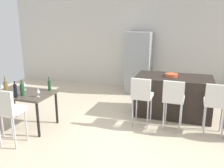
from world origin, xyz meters
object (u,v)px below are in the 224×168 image
bar_chair_left (142,94)px  dining_table (23,96)px  wine_bottle_far (6,87)px  wine_glass_near (38,91)px  dining_chair_far (8,109)px  wine_bottle_left (49,85)px  kitchen_island (173,96)px  wine_bottle_corner (6,90)px  bar_chair_middle (174,97)px  wine_glass_inner (1,86)px  bar_chair_right (216,101)px  wine_bottle_right (22,89)px  refrigerator (139,63)px  fruit_bowl (171,75)px  wine_bottle_middle (15,91)px  wine_glass_end (24,84)px

bar_chair_left → dining_table: size_ratio=0.86×
wine_bottle_far → wine_glass_near: wine_bottle_far is taller
dining_chair_far → wine_bottle_left: size_ratio=3.66×
kitchen_island → wine_bottle_corner: (-3.06, -1.89, 0.40)m
bar_chair_middle → wine_glass_inner: size_ratio=6.03×
wine_glass_inner → dining_table: bearing=13.2°
bar_chair_right → dining_chair_far: (-3.44, -1.52, 0.00)m
dining_table → wine_bottle_corner: wine_bottle_corner is taller
kitchen_island → dining_chair_far: size_ratio=1.63×
bar_chair_left → wine_bottle_right: (-2.20, -0.93, 0.16)m
bar_chair_left → refrigerator: bearing=103.4°
dining_table → wine_bottle_right: bearing=-54.3°
bar_chair_right → wine_glass_inner: bearing=-168.2°
kitchen_island → fruit_bowl: bearing=-162.1°
bar_chair_left → fruit_bowl: size_ratio=3.66×
wine_bottle_corner → kitchen_island: bearing=31.7°
bar_chair_left → dining_table: bearing=-161.6°
kitchen_island → wine_bottle_corner: 3.62m
kitchen_island → wine_glass_inner: (-3.33, -1.73, 0.40)m
kitchen_island → bar_chair_left: 1.06m
bar_chair_left → wine_bottle_middle: size_ratio=3.29×
wine_glass_end → fruit_bowl: bearing=26.2°
kitchen_island → wine_bottle_right: wine_bottle_right is taller
bar_chair_left → refrigerator: size_ratio=0.57×
wine_bottle_left → refrigerator: 3.13m
wine_glass_near → wine_glass_inner: (-0.90, 0.03, 0.00)m
kitchen_island → wine_bottle_right: 3.32m
dining_chair_far → wine_glass_near: dining_chair_far is taller
wine_glass_end → kitchen_island: bearing=26.0°
kitchen_island → bar_chair_right: 1.22m
dining_chair_far → bar_chair_middle: bearing=29.7°
wine_bottle_corner → refrigerator: refrigerator is taller
bar_chair_middle → wine_bottle_corner: 3.29m
wine_bottle_corner → refrigerator: 3.92m
wine_glass_near → dining_table: bearing=163.7°
fruit_bowl → kitchen_island: bearing=17.9°
wine_bottle_far → wine_bottle_right: bearing=-1.4°
wine_bottle_left → wine_glass_end: 0.54m
bar_chair_left → wine_bottle_left: size_ratio=3.66×
wine_bottle_left → wine_bottle_right: wine_bottle_right is taller
bar_chair_middle → wine_glass_end: bar_chair_middle is taller
bar_chair_right → wine_glass_inner: (-4.16, -0.87, 0.17)m
dining_table → wine_bottle_middle: size_ratio=3.83×
dining_chair_far → wine_glass_end: dining_chair_far is taller
bar_chair_right → dining_table: (-3.72, -0.77, -0.04)m
bar_chair_middle → wine_glass_inner: (-3.39, -0.87, 0.17)m
bar_chair_left → wine_glass_near: 2.06m
wine_bottle_far → wine_glass_inner: (-0.15, 0.05, -0.01)m
kitchen_island → dining_chair_far: (-2.61, -2.38, 0.24)m
wine_bottle_middle → fruit_bowl: wine_bottle_middle is taller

